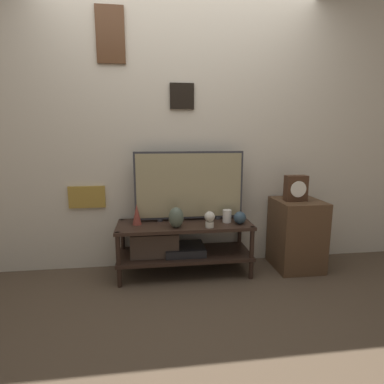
{
  "coord_description": "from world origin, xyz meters",
  "views": [
    {
      "loc": [
        -0.27,
        -2.35,
        1.26
      ],
      "look_at": [
        0.07,
        0.26,
        0.77
      ],
      "focal_mm": 28.0,
      "sensor_mm": 36.0,
      "label": 1
    }
  ],
  "objects_px": {
    "vase_round_glass": "(240,218)",
    "decorative_bust": "(210,219)",
    "vase_slim_bronze": "(137,214)",
    "candle_jar": "(227,216)",
    "television": "(189,185)",
    "vase_urn_stoneware": "(176,217)",
    "mantel_clock": "(296,188)"
  },
  "relations": [
    {
      "from": "vase_round_glass",
      "to": "decorative_bust",
      "type": "relative_size",
      "value": 0.79
    },
    {
      "from": "vase_slim_bronze",
      "to": "candle_jar",
      "type": "height_order",
      "value": "vase_slim_bronze"
    },
    {
      "from": "vase_slim_bronze",
      "to": "vase_round_glass",
      "type": "relative_size",
      "value": 1.64
    },
    {
      "from": "television",
      "to": "vase_slim_bronze",
      "type": "bearing_deg",
      "value": -170.63
    },
    {
      "from": "vase_urn_stoneware",
      "to": "vase_round_glass",
      "type": "distance_m",
      "value": 0.58
    },
    {
      "from": "vase_urn_stoneware",
      "to": "decorative_bust",
      "type": "relative_size",
      "value": 1.28
    },
    {
      "from": "vase_round_glass",
      "to": "mantel_clock",
      "type": "bearing_deg",
      "value": 5.9
    },
    {
      "from": "decorative_bust",
      "to": "vase_slim_bronze",
      "type": "bearing_deg",
      "value": 164.83
    },
    {
      "from": "vase_urn_stoneware",
      "to": "vase_slim_bronze",
      "type": "relative_size",
      "value": 0.98
    },
    {
      "from": "vase_round_glass",
      "to": "mantel_clock",
      "type": "relative_size",
      "value": 0.47
    },
    {
      "from": "vase_urn_stoneware",
      "to": "vase_round_glass",
      "type": "relative_size",
      "value": 1.61
    },
    {
      "from": "candle_jar",
      "to": "vase_slim_bronze",
      "type": "bearing_deg",
      "value": 177.52
    },
    {
      "from": "decorative_bust",
      "to": "vase_urn_stoneware",
      "type": "bearing_deg",
      "value": 173.8
    },
    {
      "from": "vase_slim_bronze",
      "to": "candle_jar",
      "type": "bearing_deg",
      "value": -2.48
    },
    {
      "from": "television",
      "to": "vase_urn_stoneware",
      "type": "distance_m",
      "value": 0.35
    },
    {
      "from": "television",
      "to": "candle_jar",
      "type": "distance_m",
      "value": 0.45
    },
    {
      "from": "candle_jar",
      "to": "decorative_bust",
      "type": "distance_m",
      "value": 0.23
    },
    {
      "from": "vase_slim_bronze",
      "to": "decorative_bust",
      "type": "height_order",
      "value": "vase_slim_bronze"
    },
    {
      "from": "television",
      "to": "vase_slim_bronze",
      "type": "relative_size",
      "value": 5.47
    },
    {
      "from": "vase_round_glass",
      "to": "decorative_bust",
      "type": "xyz_separation_m",
      "value": [
        -0.29,
        -0.07,
        0.02
      ]
    },
    {
      "from": "vase_slim_bronze",
      "to": "vase_urn_stoneware",
      "type": "bearing_deg",
      "value": -22.19
    },
    {
      "from": "television",
      "to": "decorative_bust",
      "type": "relative_size",
      "value": 7.11
    },
    {
      "from": "vase_round_glass",
      "to": "candle_jar",
      "type": "bearing_deg",
      "value": 148.88
    },
    {
      "from": "candle_jar",
      "to": "mantel_clock",
      "type": "relative_size",
      "value": 0.48
    },
    {
      "from": "television",
      "to": "candle_jar",
      "type": "bearing_deg",
      "value": -18.96
    },
    {
      "from": "television",
      "to": "vase_slim_bronze",
      "type": "distance_m",
      "value": 0.54
    },
    {
      "from": "vase_urn_stoneware",
      "to": "vase_slim_bronze",
      "type": "xyz_separation_m",
      "value": [
        -0.34,
        0.14,
        0.0
      ]
    },
    {
      "from": "candle_jar",
      "to": "vase_urn_stoneware",
      "type": "bearing_deg",
      "value": -167.68
    },
    {
      "from": "vase_round_glass",
      "to": "candle_jar",
      "type": "xyz_separation_m",
      "value": [
        -0.1,
        0.06,
        0.0
      ]
    },
    {
      "from": "candle_jar",
      "to": "mantel_clock",
      "type": "bearing_deg",
      "value": -0.54
    },
    {
      "from": "vase_urn_stoneware",
      "to": "mantel_clock",
      "type": "distance_m",
      "value": 1.15
    },
    {
      "from": "vase_urn_stoneware",
      "to": "vase_round_glass",
      "type": "bearing_deg",
      "value": 4.1
    }
  ]
}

